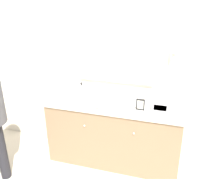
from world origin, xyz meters
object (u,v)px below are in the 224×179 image
at_px(sink_basin, 106,103).
at_px(appliance_box, 161,106).
at_px(soap_bottle, 82,90).
at_px(picture_frame, 140,105).

bearing_deg(sink_basin, appliance_box, 2.13).
distance_m(soap_bottle, picture_frame, 0.87).
xyz_separation_m(soap_bottle, appliance_box, (1.08, -0.13, -0.03)).
bearing_deg(picture_frame, soap_bottle, 166.23).
relative_size(sink_basin, soap_bottle, 2.42).
distance_m(soap_bottle, appliance_box, 1.09).
height_order(sink_basin, soap_bottle, soap_bottle).
xyz_separation_m(sink_basin, soap_bottle, (-0.40, 0.16, 0.06)).
xyz_separation_m(sink_basin, appliance_box, (0.68, 0.03, 0.03)).
bearing_deg(appliance_box, soap_bottle, 172.86).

